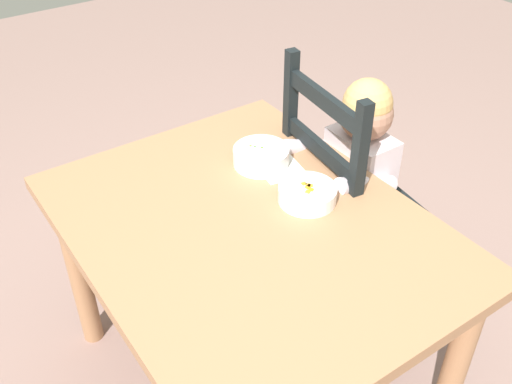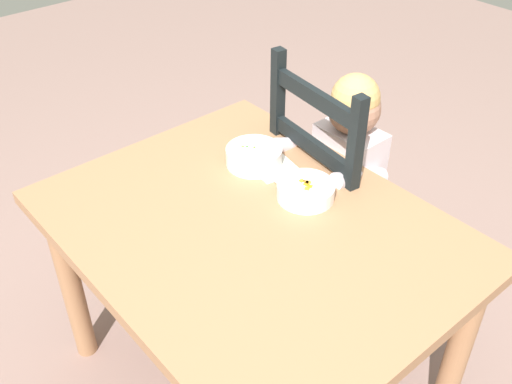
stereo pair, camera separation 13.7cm
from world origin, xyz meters
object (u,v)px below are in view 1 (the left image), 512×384
object	(u,v)px
child_figure	(353,171)
spoon	(289,186)
bowl_of_carrots	(307,194)
dining_chair	(348,208)
dining_table	(250,252)
bowl_of_peas	(261,156)

from	to	relation	value
child_figure	spoon	size ratio (longest dim) A/B	6.87
bowl_of_carrots	dining_chair	bearing A→B (deg)	112.42
child_figure	bowl_of_carrots	xyz separation A→B (m)	(0.12, -0.29, 0.10)
dining_table	child_figure	bearing A→B (deg)	102.33
dining_chair	child_figure	size ratio (longest dim) A/B	1.06
dining_chair	bowl_of_peas	distance (m)	0.41
dining_chair	bowl_of_peas	size ratio (longest dim) A/B	5.74
dining_table	child_figure	size ratio (longest dim) A/B	1.20
dining_table	bowl_of_carrots	bearing A→B (deg)	87.40
dining_table	spoon	xyz separation A→B (m)	(-0.07, 0.19, 0.11)
bowl_of_carrots	spoon	size ratio (longest dim) A/B	1.21
dining_table	bowl_of_peas	world-z (taller)	bowl_of_peas
dining_table	bowl_of_peas	distance (m)	0.32
bowl_of_peas	spoon	bearing A→B (deg)	-1.35
dining_table	dining_chair	size ratio (longest dim) A/B	1.14
dining_table	dining_chair	xyz separation A→B (m)	(-0.11, 0.49, -0.13)
bowl_of_peas	spoon	distance (m)	0.15
dining_table	bowl_of_carrots	world-z (taller)	bowl_of_carrots
dining_table	dining_chair	bearing A→B (deg)	103.01
spoon	child_figure	bearing A→B (deg)	96.30
child_figure	dining_table	bearing A→B (deg)	-77.67
child_figure	bowl_of_carrots	size ratio (longest dim) A/B	5.67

